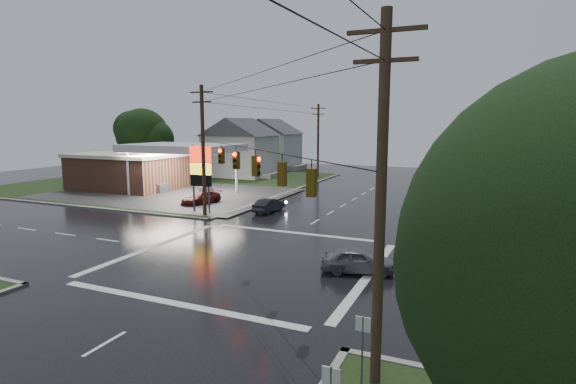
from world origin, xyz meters
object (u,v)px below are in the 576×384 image
at_px(tree_ne_far, 534,139).
at_px(car_north, 269,205).
at_px(tree_nw_behind, 143,135).
at_px(tree_ne_near, 509,150).
at_px(utility_pole_nw, 203,149).
at_px(utility_pole_se, 381,199).
at_px(car_pump, 201,198).
at_px(house_near, 241,147).
at_px(car_crossing, 358,260).
at_px(gas_station, 139,168).
at_px(house_far, 270,143).
at_px(pylon_sign, 201,168).
at_px(utility_pole_n, 318,140).

relative_size(tree_ne_far, car_north, 2.62).
bearing_deg(tree_nw_behind, tree_ne_near, -9.47).
distance_m(utility_pole_nw, utility_pole_se, 26.87).
xyz_separation_m(utility_pole_se, car_pump, (-22.50, 23.50, -5.11)).
bearing_deg(car_north, house_near, -50.24).
xyz_separation_m(house_near, car_pump, (7.95, -22.00, -3.79)).
xyz_separation_m(utility_pole_nw, utility_pole_se, (19.00, -19.00, 0.00)).
bearing_deg(tree_ne_near, house_near, 158.24).
bearing_deg(car_crossing, gas_station, 42.55).
distance_m(house_far, tree_nw_behind, 21.65).
distance_m(gas_station, house_far, 28.61).
bearing_deg(tree_nw_behind, house_near, 24.98).
height_order(pylon_sign, car_north, pylon_sign).
distance_m(gas_station, pylon_sign, 17.81).
height_order(tree_ne_near, car_crossing, tree_ne_near).
bearing_deg(utility_pole_nw, tree_ne_near, 27.86).
bearing_deg(car_crossing, pylon_sign, 42.57).
height_order(gas_station, tree_ne_near, tree_ne_near).
bearing_deg(car_pump, gas_station, 173.76).
height_order(tree_ne_near, car_pump, tree_ne_near).
relative_size(pylon_sign, tree_ne_near, 0.67).
height_order(tree_ne_far, car_pump, tree_ne_far).
height_order(tree_nw_behind, tree_ne_far, tree_nw_behind).
distance_m(utility_pole_se, tree_ne_far, 44.16).
bearing_deg(utility_pole_nw, house_far, 107.92).
relative_size(gas_station, pylon_sign, 4.37).
height_order(utility_pole_n, tree_ne_far, utility_pole_n).
distance_m(utility_pole_nw, tree_ne_near, 26.74).
height_order(house_near, tree_nw_behind, tree_nw_behind).
relative_size(utility_pole_se, car_pump, 2.60).
height_order(utility_pole_nw, car_pump, utility_pole_nw).
xyz_separation_m(house_far, car_crossing, (28.29, -47.69, -3.74)).
xyz_separation_m(utility_pole_nw, house_near, (-11.45, 26.50, -1.32)).
height_order(pylon_sign, tree_ne_far, tree_ne_far).
distance_m(tree_nw_behind, car_crossing, 50.26).
distance_m(gas_station, utility_pole_nw, 19.38).
bearing_deg(utility_pole_se, car_crossing, 107.85).
distance_m(pylon_sign, house_far, 39.21).
distance_m(utility_pole_n, car_pump, 24.73).
relative_size(house_near, tree_ne_far, 1.13).
height_order(house_near, house_far, same).
xyz_separation_m(tree_ne_far, car_pump, (-30.15, -19.99, -5.57)).
height_order(utility_pole_nw, car_north, utility_pole_nw).
bearing_deg(house_near, utility_pole_nw, -66.63).
height_order(gas_station, utility_pole_nw, utility_pole_nw).
bearing_deg(utility_pole_se, car_north, 122.88).
bearing_deg(car_north, utility_pole_se, 127.95).
distance_m(gas_station, tree_ne_far, 45.29).
relative_size(gas_station, utility_pole_n, 2.50).
distance_m(tree_nw_behind, tree_ne_near, 48.65).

